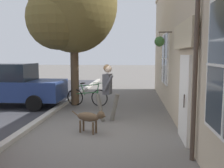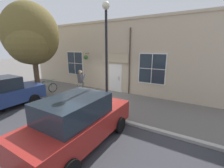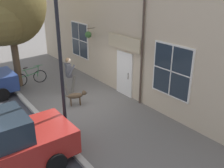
{
  "view_description": "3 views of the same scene",
  "coord_description": "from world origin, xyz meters",
  "px_view_note": "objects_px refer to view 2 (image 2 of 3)",
  "views": [
    {
      "loc": [
        -0.96,
        6.46,
        2.1
      ],
      "look_at": [
        -0.36,
        -0.11,
        1.33
      ],
      "focal_mm": 40.0,
      "sensor_mm": 36.0,
      "label": 1
    },
    {
      "loc": [
        7.54,
        5.95,
        3.3
      ],
      "look_at": [
        -0.86,
        0.86,
        0.91
      ],
      "focal_mm": 24.0,
      "sensor_mm": 36.0,
      "label": 2
    },
    {
      "loc": [
        4.87,
        8.89,
        4.97
      ],
      "look_at": [
        -0.82,
        1.2,
        1.12
      ],
      "focal_mm": 40.0,
      "sensor_mm": 36.0,
      "label": 3
    }
  ],
  "objects_px": {
    "leaning_bicycle": "(47,89)",
    "parked_car_mid_block": "(78,121)",
    "dog_on_leash": "(92,93)",
    "street_lamp": "(106,47)",
    "street_tree_by_curb": "(31,37)",
    "pedestrian_walking": "(80,80)"
  },
  "relations": [
    {
      "from": "pedestrian_walking",
      "to": "dog_on_leash",
      "type": "height_order",
      "value": "pedestrian_walking"
    },
    {
      "from": "street_tree_by_curb",
      "to": "pedestrian_walking",
      "type": "bearing_deg",
      "value": 126.87
    },
    {
      "from": "street_tree_by_curb",
      "to": "street_lamp",
      "type": "bearing_deg",
      "value": 88.43
    },
    {
      "from": "dog_on_leash",
      "to": "leaning_bicycle",
      "type": "distance_m",
      "value": 3.71
    },
    {
      "from": "leaning_bicycle",
      "to": "parked_car_mid_block",
      "type": "distance_m",
      "value": 6.97
    },
    {
      "from": "dog_on_leash",
      "to": "parked_car_mid_block",
      "type": "relative_size",
      "value": 0.24
    },
    {
      "from": "pedestrian_walking",
      "to": "street_lamp",
      "type": "bearing_deg",
      "value": 60.79
    },
    {
      "from": "pedestrian_walking",
      "to": "parked_car_mid_block",
      "type": "bearing_deg",
      "value": 41.96
    },
    {
      "from": "dog_on_leash",
      "to": "street_lamp",
      "type": "height_order",
      "value": "street_lamp"
    },
    {
      "from": "street_tree_by_curb",
      "to": "parked_car_mid_block",
      "type": "relative_size",
      "value": 1.42
    },
    {
      "from": "street_tree_by_curb",
      "to": "leaning_bicycle",
      "type": "xyz_separation_m",
      "value": [
        -0.69,
        0.04,
        -3.59
      ]
    },
    {
      "from": "leaning_bicycle",
      "to": "street_lamp",
      "type": "height_order",
      "value": "street_lamp"
    },
    {
      "from": "dog_on_leash",
      "to": "parked_car_mid_block",
      "type": "height_order",
      "value": "parked_car_mid_block"
    },
    {
      "from": "leaning_bicycle",
      "to": "street_lamp",
      "type": "bearing_deg",
      "value": 81.72
    },
    {
      "from": "parked_car_mid_block",
      "to": "street_lamp",
      "type": "xyz_separation_m",
      "value": [
        -2.33,
        -0.36,
        2.47
      ]
    },
    {
      "from": "dog_on_leash",
      "to": "street_lamp",
      "type": "xyz_separation_m",
      "value": [
        1.62,
        2.2,
        2.91
      ]
    },
    {
      "from": "pedestrian_walking",
      "to": "parked_car_mid_block",
      "type": "relative_size",
      "value": 0.42
    },
    {
      "from": "dog_on_leash",
      "to": "street_lamp",
      "type": "distance_m",
      "value": 3.99
    },
    {
      "from": "leaning_bicycle",
      "to": "parked_car_mid_block",
      "type": "xyz_separation_m",
      "value": [
        3.18,
        6.19,
        0.5
      ]
    },
    {
      "from": "dog_on_leash",
      "to": "street_tree_by_curb",
      "type": "xyz_separation_m",
      "value": [
        1.46,
        -3.67,
        3.54
      ]
    },
    {
      "from": "street_tree_by_curb",
      "to": "parked_car_mid_block",
      "type": "xyz_separation_m",
      "value": [
        2.49,
        6.23,
        -3.09
      ]
    },
    {
      "from": "street_tree_by_curb",
      "to": "leaning_bicycle",
      "type": "bearing_deg",
      "value": 176.41
    }
  ]
}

